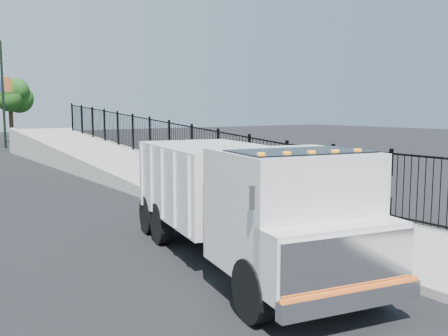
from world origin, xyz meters
TOP-DOWN VIEW (x-y plane):
  - ground at (0.00, 0.00)m, footprint 120.00×120.00m
  - sidewalk at (1.93, -2.00)m, footprint 3.55×12.00m
  - curb at (0.00, -2.00)m, footprint 0.30×12.00m
  - ramp at (2.12, 16.00)m, footprint 3.95×24.06m
  - iron_fence at (3.55, 12.00)m, footprint 0.10×28.00m
  - truck at (-1.60, -0.57)m, footprint 3.45×7.24m
  - worker at (0.79, -0.94)m, footprint 0.60×0.75m
  - debris at (1.71, -1.07)m, footprint 0.40×0.40m
  - tree_1 at (2.03, 38.05)m, footprint 2.29×2.29m

SIDE VIEW (x-z plane):
  - ground at x=0.00m, z-range 0.00..0.00m
  - ramp at x=2.12m, z-range -1.60..1.60m
  - sidewalk at x=1.93m, z-range 0.00..0.12m
  - curb at x=0.00m, z-range 0.00..0.16m
  - debris at x=1.71m, z-range 0.12..0.22m
  - iron_fence at x=3.55m, z-range 0.00..1.80m
  - worker at x=0.79m, z-range 0.12..1.91m
  - truck at x=-1.60m, z-range 0.15..2.53m
  - tree_1 at x=2.03m, z-range 1.35..6.49m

